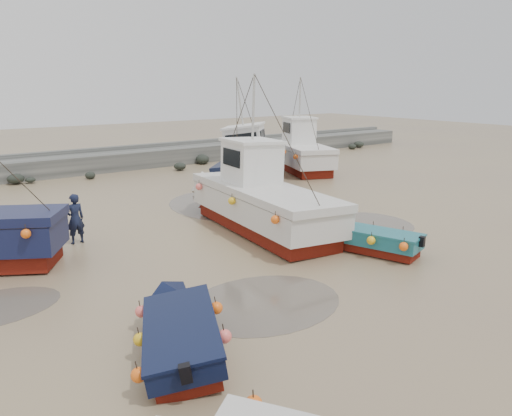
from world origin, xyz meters
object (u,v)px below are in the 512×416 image
at_px(cabin_boat_3, 299,151).
at_px(dinghy_1, 184,326).
at_px(dinghy_2, 369,237).
at_px(person, 77,243).
at_px(cabin_boat_1, 255,198).
at_px(cabin_boat_2, 253,166).

bearing_deg(cabin_boat_3, dinghy_1, -116.58).
height_order(dinghy_2, person, dinghy_2).
xyz_separation_m(dinghy_2, cabin_boat_1, (-1.52, 4.84, 0.74)).
distance_m(cabin_boat_1, person, 7.17).
height_order(dinghy_2, cabin_boat_2, cabin_boat_2).
bearing_deg(dinghy_1, cabin_boat_2, 73.76).
bearing_deg(cabin_boat_2, cabin_boat_3, -109.01).
xyz_separation_m(cabin_boat_1, cabin_boat_3, (10.69, 9.50, 0.07)).
height_order(cabin_boat_1, person, cabin_boat_1).
relative_size(dinghy_2, cabin_boat_3, 0.55).
height_order(dinghy_2, cabin_boat_1, cabin_boat_1).
xyz_separation_m(dinghy_1, cabin_boat_1, (7.04, 6.87, 0.75)).
height_order(dinghy_1, dinghy_2, same).
height_order(dinghy_2, cabin_boat_3, cabin_boat_3).
bearing_deg(person, dinghy_1, 82.41).
height_order(cabin_boat_2, cabin_boat_3, same).
xyz_separation_m(cabin_boat_2, person, (-11.34, -4.30, -1.30)).
bearing_deg(person, cabin_boat_2, -164.34).
distance_m(dinghy_1, person, 9.25).
distance_m(dinghy_1, cabin_boat_2, 17.93).
xyz_separation_m(dinghy_2, cabin_boat_2, (3.18, 11.49, 0.74)).
relative_size(dinghy_2, cabin_boat_1, 0.44).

